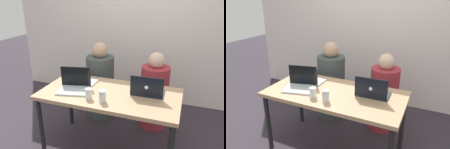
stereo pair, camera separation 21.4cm
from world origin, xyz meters
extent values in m
plane|color=#352D36|center=(0.00, 0.00, 0.00)|extent=(12.00, 12.00, 0.00)
cube|color=silver|center=(0.00, 1.47, 1.31)|extent=(4.50, 0.10, 2.62)
cube|color=tan|center=(0.00, 0.00, 0.72)|extent=(1.49, 0.75, 0.04)
cylinder|color=black|center=(-0.70, -0.32, 0.35)|extent=(0.05, 0.05, 0.70)
cylinder|color=black|center=(-0.70, 0.32, 0.35)|extent=(0.05, 0.05, 0.70)
cylinder|color=black|center=(0.70, 0.32, 0.35)|extent=(0.05, 0.05, 0.70)
cylinder|color=#424B49|center=(-0.39, 0.66, 0.46)|extent=(0.44, 0.44, 0.92)
sphere|color=tan|center=(-0.39, 0.66, 1.01)|extent=(0.22, 0.22, 0.22)
cylinder|color=#9C2E35|center=(0.39, 0.66, 0.43)|extent=(0.44, 0.44, 0.86)
sphere|color=beige|center=(0.39, 0.66, 0.95)|extent=(0.20, 0.20, 0.20)
cube|color=silver|center=(-0.38, -0.11, 0.75)|extent=(0.37, 0.31, 0.02)
cube|color=black|center=(-0.41, 0.01, 0.87)|extent=(0.32, 0.08, 0.22)
sphere|color=white|center=(-0.42, 0.02, 0.87)|extent=(0.04, 0.04, 0.04)
cube|color=#34393F|center=(0.39, 0.12, 0.75)|extent=(0.34, 0.24, 0.02)
cube|color=black|center=(0.40, 0.00, 0.86)|extent=(0.34, 0.02, 0.21)
sphere|color=white|center=(0.40, -0.01, 0.86)|extent=(0.04, 0.04, 0.04)
cube|color=silver|center=(-0.39, 0.15, 0.75)|extent=(0.30, 0.22, 0.02)
cube|color=black|center=(-0.39, 0.05, 0.85)|extent=(0.30, 0.02, 0.19)
sphere|color=white|center=(-0.39, 0.03, 0.85)|extent=(0.03, 0.03, 0.03)
cylinder|color=silver|center=(0.01, -0.22, 0.80)|extent=(0.07, 0.07, 0.12)
cylinder|color=silver|center=(0.01, -0.22, 0.77)|extent=(0.06, 0.06, 0.07)
cylinder|color=white|center=(-0.15, -0.21, 0.79)|extent=(0.07, 0.07, 0.11)
cylinder|color=silver|center=(-0.15, -0.21, 0.77)|extent=(0.06, 0.06, 0.06)
camera|label=1|loc=(0.75, -2.00, 1.76)|focal=35.00mm
camera|label=2|loc=(0.94, -1.91, 1.76)|focal=35.00mm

